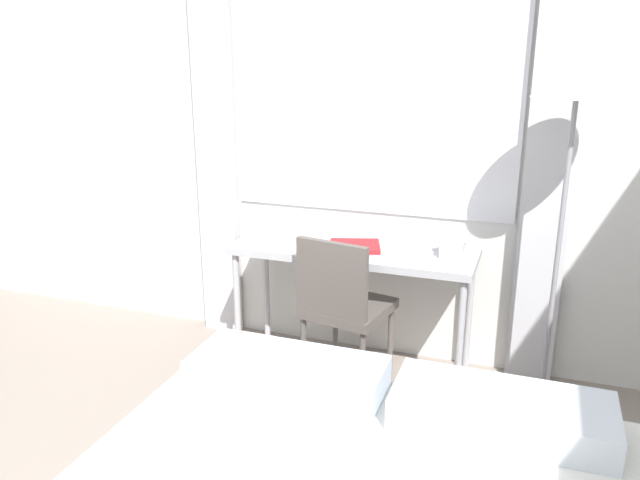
{
  "coord_description": "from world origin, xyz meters",
  "views": [
    {
      "loc": [
        1.12,
        -0.57,
        1.73
      ],
      "look_at": [
        0.19,
        2.06,
        0.87
      ],
      "focal_mm": 35.0,
      "sensor_mm": 36.0,
      "label": 1
    }
  ],
  "objects_px": {
    "telephone": "(453,247)",
    "book": "(355,246)",
    "standing_lamp": "(576,98)",
    "desk_chair": "(343,303)",
    "desk": "(354,259)"
  },
  "relations": [
    {
      "from": "telephone",
      "to": "book",
      "type": "height_order",
      "value": "telephone"
    },
    {
      "from": "book",
      "to": "desk",
      "type": "bearing_deg",
      "value": 119.83
    },
    {
      "from": "desk_chair",
      "to": "standing_lamp",
      "type": "xyz_separation_m",
      "value": [
        1.0,
        0.16,
        1.03
      ]
    },
    {
      "from": "book",
      "to": "telephone",
      "type": "bearing_deg",
      "value": 5.22
    },
    {
      "from": "standing_lamp",
      "to": "telephone",
      "type": "distance_m",
      "value": 0.91
    },
    {
      "from": "desk_chair",
      "to": "telephone",
      "type": "height_order",
      "value": "desk_chair"
    },
    {
      "from": "standing_lamp",
      "to": "book",
      "type": "relative_size",
      "value": 5.62
    },
    {
      "from": "book",
      "to": "desk_chair",
      "type": "bearing_deg",
      "value": -90.04
    },
    {
      "from": "telephone",
      "to": "book",
      "type": "bearing_deg",
      "value": -174.78
    },
    {
      "from": "standing_lamp",
      "to": "book",
      "type": "height_order",
      "value": "standing_lamp"
    },
    {
      "from": "desk",
      "to": "book",
      "type": "height_order",
      "value": "book"
    },
    {
      "from": "desk",
      "to": "standing_lamp",
      "type": "height_order",
      "value": "standing_lamp"
    },
    {
      "from": "desk_chair",
      "to": "telephone",
      "type": "xyz_separation_m",
      "value": [
        0.5,
        0.25,
        0.28
      ]
    },
    {
      "from": "desk",
      "to": "telephone",
      "type": "bearing_deg",
      "value": 2.8
    },
    {
      "from": "desk_chair",
      "to": "book",
      "type": "distance_m",
      "value": 0.32
    }
  ]
}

